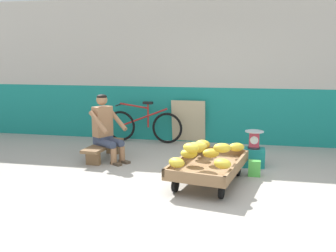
% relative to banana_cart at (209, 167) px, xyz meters
% --- Properties ---
extents(ground_plane, '(80.00, 80.00, 0.00)m').
position_rel_banana_cart_xyz_m(ground_plane, '(-0.10, -0.53, -0.24)').
color(ground_plane, '#A39E93').
extents(back_wall, '(16.00, 0.30, 2.95)m').
position_rel_banana_cart_xyz_m(back_wall, '(-0.10, 2.72, 1.24)').
color(back_wall, '#19847A').
rests_on(back_wall, ground).
extents(banana_cart, '(1.09, 1.57, 0.36)m').
position_rel_banana_cart_xyz_m(banana_cart, '(0.00, 0.00, 0.00)').
color(banana_cart, '#8E6B47').
rests_on(banana_cart, ground).
extents(banana_pile, '(1.03, 1.38, 0.26)m').
position_rel_banana_cart_xyz_m(banana_pile, '(-0.08, 0.05, 0.22)').
color(banana_pile, gold).
rests_on(banana_pile, banana_cart).
extents(low_bench, '(0.40, 1.12, 0.27)m').
position_rel_banana_cart_xyz_m(low_bench, '(-1.94, 0.92, -0.04)').
color(low_bench, brown).
rests_on(low_bench, ground).
extents(vendor_seated, '(0.74, 0.66, 1.14)m').
position_rel_banana_cart_xyz_m(vendor_seated, '(-1.87, 0.87, 0.33)').
color(vendor_seated, '#9E704C').
rests_on(vendor_seated, ground).
extents(plastic_crate, '(0.36, 0.28, 0.30)m').
position_rel_banana_cart_xyz_m(plastic_crate, '(0.63, 0.98, -0.09)').
color(plastic_crate, '#19847F').
rests_on(plastic_crate, ground).
extents(weighing_scale, '(0.30, 0.30, 0.29)m').
position_rel_banana_cart_xyz_m(weighing_scale, '(0.63, 0.98, 0.21)').
color(weighing_scale, '#28282D').
rests_on(weighing_scale, plastic_crate).
extents(bicycle_near_left, '(1.66, 0.48, 0.86)m').
position_rel_banana_cart_xyz_m(bicycle_near_left, '(-1.61, 2.35, 0.11)').
color(bicycle_near_left, black).
rests_on(bicycle_near_left, ground).
extents(sign_board, '(0.70, 0.19, 0.89)m').
position_rel_banana_cart_xyz_m(sign_board, '(-0.68, 2.51, 0.20)').
color(sign_board, '#C6B289').
rests_on(sign_board, ground).
extents(shopping_bag, '(0.18, 0.12, 0.24)m').
position_rel_banana_cart_xyz_m(shopping_bag, '(0.64, 0.46, -0.12)').
color(shopping_bag, green).
rests_on(shopping_bag, ground).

